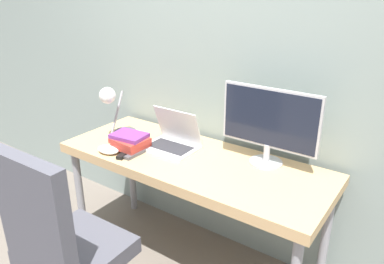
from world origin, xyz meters
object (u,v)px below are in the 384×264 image
at_px(monitor, 269,122).
at_px(office_chair, 60,241).
at_px(game_controller, 108,149).
at_px(laptop, 173,140).
at_px(desk_lamp, 112,105).
at_px(book_stack, 130,141).

bearing_deg(monitor, office_chair, -120.27).
relative_size(office_chair, game_controller, 7.28).
bearing_deg(laptop, desk_lamp, -168.08).
relative_size(monitor, book_stack, 2.47).
bearing_deg(office_chair, laptop, 88.91).
bearing_deg(book_stack, monitor, 21.93).
distance_m(monitor, book_stack, 0.85).
relative_size(laptop, book_stack, 1.40).
distance_m(monitor, desk_lamp, 1.01).
distance_m(book_stack, game_controller, 0.14).
bearing_deg(book_stack, laptop, 39.34).
xyz_separation_m(book_stack, game_controller, (-0.08, -0.11, -0.03)).
height_order(laptop, monitor, monitor).
bearing_deg(book_stack, desk_lamp, 160.34).
distance_m(desk_lamp, game_controller, 0.31).
bearing_deg(laptop, book_stack, -140.66).
relative_size(laptop, office_chair, 0.29).
bearing_deg(desk_lamp, book_stack, -19.66).
relative_size(desk_lamp, book_stack, 1.54).
bearing_deg(game_controller, office_chair, -65.36).
relative_size(monitor, game_controller, 3.79).
distance_m(laptop, monitor, 0.61).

